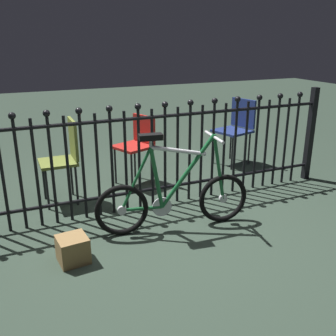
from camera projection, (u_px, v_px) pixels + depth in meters
name	position (u px, v px, depth m)	size (l,w,h in m)	color
ground_plane	(175.00, 232.00, 3.47)	(20.00, 20.00, 0.00)	#2C3B30
iron_fence	(144.00, 154.00, 3.79)	(4.18, 0.07, 1.11)	black
bicycle	(174.00, 197.00, 3.44)	(1.42, 0.40, 0.90)	black
chair_navy	(237.00, 125.00, 5.18)	(0.52, 0.52, 0.88)	black
chair_olive	(65.00, 154.00, 3.95)	(0.37, 0.37, 0.88)	black
chair_red	(137.00, 142.00, 4.49)	(0.49, 0.49, 0.80)	black
display_crate	(73.00, 249.00, 2.99)	(0.22, 0.22, 0.21)	olive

